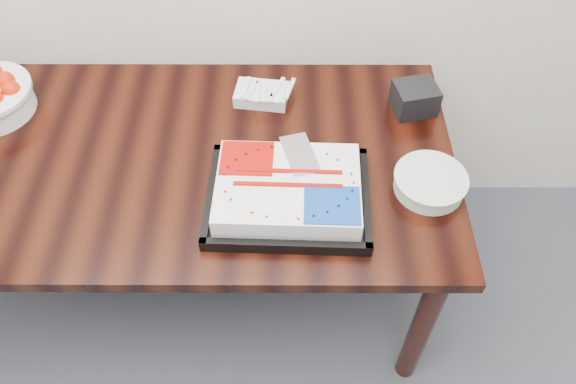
{
  "coord_description": "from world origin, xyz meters",
  "views": [
    {
      "loc": [
        0.39,
        0.83,
        2.02
      ],
      "look_at": [
        0.39,
        1.79,
        0.83
      ],
      "focal_mm": 35.0,
      "sensor_mm": 36.0,
      "label": 1
    }
  ],
  "objects_px": {
    "cake_tray": "(288,192)",
    "napkin_box": "(415,98)",
    "plate_stack": "(430,183)",
    "table": "(167,175)"
  },
  "relations": [
    {
      "from": "cake_tray",
      "to": "napkin_box",
      "type": "xyz_separation_m",
      "value": [
        0.41,
        0.39,
        0.0
      ]
    },
    {
      "from": "plate_stack",
      "to": "napkin_box",
      "type": "relative_size",
      "value": 1.6
    },
    {
      "from": "plate_stack",
      "to": "napkin_box",
      "type": "xyz_separation_m",
      "value": [
        0.0,
        0.34,
        0.02
      ]
    },
    {
      "from": "table",
      "to": "cake_tray",
      "type": "distance_m",
      "value": 0.45
    },
    {
      "from": "cake_tray",
      "to": "napkin_box",
      "type": "bearing_deg",
      "value": 43.54
    },
    {
      "from": "table",
      "to": "napkin_box",
      "type": "xyz_separation_m",
      "value": [
        0.8,
        0.22,
        0.13
      ]
    },
    {
      "from": "cake_tray",
      "to": "plate_stack",
      "type": "distance_m",
      "value": 0.41
    },
    {
      "from": "table",
      "to": "plate_stack",
      "type": "relative_size",
      "value": 8.42
    },
    {
      "from": "cake_tray",
      "to": "napkin_box",
      "type": "distance_m",
      "value": 0.57
    },
    {
      "from": "cake_tray",
      "to": "plate_stack",
      "type": "xyz_separation_m",
      "value": [
        0.41,
        0.05,
        -0.02
      ]
    }
  ]
}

